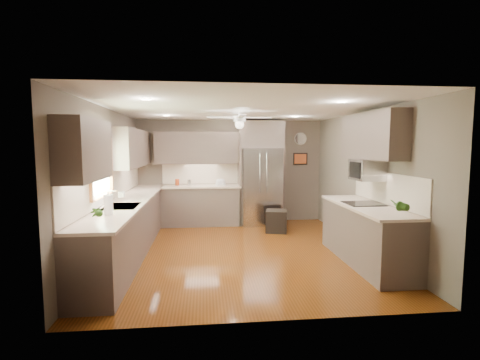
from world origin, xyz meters
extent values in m
plane|color=#4D260A|center=(0.00, 0.00, 0.00)|extent=(5.00, 5.00, 0.00)
plane|color=white|center=(0.00, 0.00, 2.50)|extent=(5.00, 5.00, 0.00)
plane|color=#62574B|center=(0.00, 2.50, 1.25)|extent=(4.50, 0.00, 4.50)
plane|color=#62574B|center=(0.00, -2.50, 1.25)|extent=(4.50, 0.00, 4.50)
plane|color=#62574B|center=(-2.25, 0.00, 1.25)|extent=(0.00, 5.00, 5.00)
plane|color=#62574B|center=(2.25, 0.00, 1.25)|extent=(0.00, 5.00, 5.00)
cylinder|color=#9B3210|center=(-1.28, 2.24, 1.02)|extent=(0.11, 0.11, 0.15)
cylinder|color=silver|center=(-1.00, 2.25, 1.01)|extent=(0.11, 0.11, 0.14)
imported|color=white|center=(-2.07, 0.12, 1.04)|extent=(0.09, 0.09, 0.20)
imported|color=#2E5C1A|center=(-1.94, -1.74, 1.08)|extent=(0.17, 0.15, 0.27)
imported|color=#2E5C1A|center=(1.91, -1.73, 1.09)|extent=(0.20, 0.18, 0.30)
imported|color=beige|center=(-0.26, 2.21, 0.97)|extent=(0.25, 0.25, 0.06)
cube|color=brown|center=(-1.95, 0.15, 0.45)|extent=(0.60, 4.70, 0.90)
cube|color=beige|center=(-1.94, 0.15, 0.92)|extent=(0.65, 4.70, 0.04)
cube|color=beige|center=(-2.24, 0.15, 1.20)|extent=(0.02, 4.70, 0.50)
cube|color=brown|center=(-0.72, 2.20, 0.45)|extent=(1.85, 0.60, 0.90)
cube|color=beige|center=(-0.72, 2.19, 0.92)|extent=(1.85, 0.65, 0.04)
cube|color=beige|center=(-0.72, 2.49, 1.20)|extent=(1.85, 0.02, 0.50)
cube|color=brown|center=(-2.08, -1.60, 1.83)|extent=(0.33, 1.20, 0.75)
cube|color=brown|center=(-2.08, 1.30, 1.83)|extent=(0.33, 2.40, 0.75)
cube|color=brown|center=(-0.72, 2.33, 1.83)|extent=(2.15, 0.33, 0.75)
cube|color=brown|center=(2.08, -0.55, 2.03)|extent=(0.33, 1.70, 0.75)
cube|color=#BFF2B2|center=(-2.23, -0.50, 1.55)|extent=(0.01, 1.00, 0.80)
cube|color=brown|center=(-2.21, -0.50, 1.98)|extent=(0.05, 1.12, 0.06)
cube|color=brown|center=(-2.21, -0.50, 1.12)|extent=(0.05, 1.12, 0.06)
cube|color=brown|center=(-2.21, -1.03, 1.55)|extent=(0.05, 0.06, 0.80)
cube|color=brown|center=(-2.21, 0.03, 1.55)|extent=(0.05, 0.06, 0.80)
cube|color=silver|center=(-1.93, -0.50, 0.93)|extent=(0.50, 0.70, 0.03)
cube|color=#262626|center=(-1.93, -0.50, 0.89)|extent=(0.44, 0.62, 0.05)
cylinder|color=silver|center=(-2.13, -0.50, 1.05)|extent=(0.02, 0.02, 0.24)
cylinder|color=silver|center=(-2.07, -0.50, 1.17)|extent=(0.16, 0.02, 0.02)
cube|color=silver|center=(0.70, 2.14, 0.91)|extent=(0.92, 0.72, 1.82)
cube|color=black|center=(0.70, 1.80, 0.66)|extent=(0.88, 0.02, 0.02)
cube|color=black|center=(0.70, 1.79, 1.25)|extent=(0.01, 0.02, 1.00)
cylinder|color=silver|center=(0.62, 1.76, 1.25)|extent=(0.02, 0.02, 0.90)
cylinder|color=silver|center=(0.78, 1.76, 1.25)|extent=(0.02, 0.02, 0.90)
cube|color=brown|center=(0.70, 2.20, 2.14)|extent=(1.04, 0.60, 0.63)
cube|color=brown|center=(0.20, 2.20, 0.91)|extent=(0.06, 0.60, 1.82)
cube|color=brown|center=(1.20, 2.20, 0.91)|extent=(0.06, 0.60, 1.82)
cube|color=brown|center=(1.93, -0.80, 0.45)|extent=(0.65, 2.20, 0.90)
cube|color=beige|center=(1.91, -0.80, 0.92)|extent=(0.70, 2.20, 0.04)
cube|color=beige|center=(2.24, -0.80, 1.20)|extent=(0.02, 2.20, 0.50)
cube|color=black|center=(1.91, -0.70, 0.94)|extent=(0.56, 0.52, 0.01)
cube|color=silver|center=(2.03, -0.55, 1.48)|extent=(0.42, 0.55, 0.34)
cube|color=black|center=(1.82, -0.55, 1.48)|extent=(0.02, 0.40, 0.26)
cylinder|color=white|center=(0.00, 0.30, 2.46)|extent=(0.03, 0.03, 0.08)
cylinder|color=white|center=(0.00, 0.30, 2.36)|extent=(0.22, 0.22, 0.10)
sphere|color=white|center=(0.00, 0.30, 2.26)|extent=(0.16, 0.16, 0.16)
cube|color=white|center=(0.35, 0.30, 2.38)|extent=(0.48, 0.11, 0.01)
cube|color=white|center=(0.00, 0.65, 2.38)|extent=(0.11, 0.48, 0.01)
cube|color=white|center=(-0.35, 0.30, 2.38)|extent=(0.48, 0.11, 0.01)
cube|color=white|center=(0.00, -0.05, 2.38)|extent=(0.11, 0.48, 0.01)
cylinder|color=white|center=(-1.40, 1.30, 2.49)|extent=(0.14, 0.14, 0.01)
cylinder|color=white|center=(1.30, 1.30, 2.49)|extent=(0.14, 0.14, 0.01)
cylinder|color=white|center=(-1.40, -1.20, 2.49)|extent=(0.14, 0.14, 0.01)
cylinder|color=white|center=(1.30, -1.20, 2.49)|extent=(0.14, 0.14, 0.01)
cylinder|color=white|center=(0.00, 1.80, 2.49)|extent=(0.14, 0.14, 0.01)
cylinder|color=white|center=(1.75, 2.48, 2.05)|extent=(0.30, 0.03, 0.30)
cylinder|color=silver|center=(1.75, 2.47, 2.05)|extent=(0.29, 0.00, 0.29)
cube|color=black|center=(1.75, 2.48, 1.55)|extent=(0.36, 0.03, 0.30)
cube|color=#B44F24|center=(1.75, 2.46, 1.55)|extent=(0.30, 0.01, 0.24)
cube|color=black|center=(0.92, 1.33, 0.23)|extent=(0.54, 0.54, 0.50)
cube|color=black|center=(0.92, 1.33, 0.46)|extent=(0.52, 0.52, 0.03)
cylinder|color=white|center=(-1.94, -1.21, 1.08)|extent=(0.12, 0.12, 0.27)
cylinder|color=silver|center=(-1.94, -1.21, 1.09)|extent=(0.02, 0.02, 0.29)
camera|label=1|loc=(-0.64, -6.01, 1.88)|focal=26.00mm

